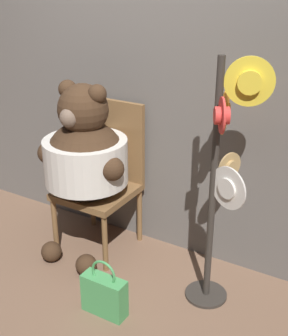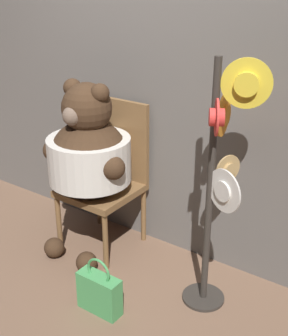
{
  "view_description": "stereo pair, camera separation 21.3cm",
  "coord_description": "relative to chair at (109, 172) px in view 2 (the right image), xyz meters",
  "views": [
    {
      "loc": [
        1.62,
        -2.19,
        2.07
      ],
      "look_at": [
        0.18,
        0.22,
        0.82
      ],
      "focal_mm": 50.0,
      "sensor_mm": 36.0,
      "label": 1
    },
    {
      "loc": [
        1.79,
        -2.07,
        2.07
      ],
      "look_at": [
        0.18,
        0.22,
        0.82
      ],
      "focal_mm": 50.0,
      "sensor_mm": 36.0,
      "label": 2
    }
  ],
  "objects": [
    {
      "name": "teddy_bear",
      "position": [
        -0.03,
        -0.19,
        0.2
      ],
      "size": [
        0.73,
        0.64,
        1.33
      ],
      "color": "#3D2819",
      "rests_on": "ground_plane"
    },
    {
      "name": "hat_display_rack",
      "position": [
        1.02,
        -0.2,
        0.36
      ],
      "size": [
        0.42,
        0.52,
        1.61
      ],
      "color": "#332D28",
      "rests_on": "ground_plane"
    },
    {
      "name": "handbag_on_ground",
      "position": [
        0.49,
        -0.71,
        -0.45
      ],
      "size": [
        0.29,
        0.11,
        0.39
      ],
      "color": "#479E56",
      "rests_on": "ground_plane"
    },
    {
      "name": "wall_back",
      "position": [
        0.3,
        0.26,
        0.63
      ],
      "size": [
        8.0,
        0.1,
        2.44
      ],
      "color": "#66605B",
      "rests_on": "ground_plane"
    },
    {
      "name": "ground_plane",
      "position": [
        0.3,
        -0.43,
        -0.59
      ],
      "size": [
        14.0,
        14.0,
        0.0
      ],
      "primitive_type": "plane",
      "color": "brown"
    },
    {
      "name": "chair",
      "position": [
        0.0,
        0.0,
        0.0
      ],
      "size": [
        0.52,
        0.53,
        1.13
      ],
      "color": "brown",
      "rests_on": "ground_plane"
    }
  ]
}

